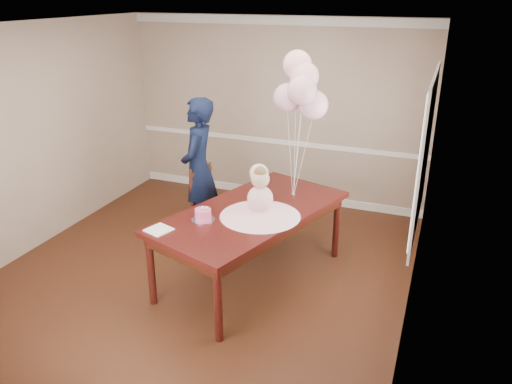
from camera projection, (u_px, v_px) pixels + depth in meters
name	position (u px, v px, depth m)	size (l,w,h in m)	color
floor	(201.00, 274.00, 5.70)	(4.50, 5.00, 0.00)	black
ceiling	(189.00, 26.00, 4.68)	(4.50, 5.00, 0.02)	white
wall_back	(275.00, 112.00, 7.35)	(4.50, 0.02, 2.70)	gray
wall_front	(5.00, 286.00, 3.03)	(4.50, 0.02, 2.70)	gray
wall_left	(28.00, 141.00, 5.95)	(0.02, 5.00, 2.70)	gray
wall_right	(421.00, 192.00, 4.44)	(0.02, 5.00, 2.70)	gray
chair_rail_trim	(274.00, 141.00, 7.51)	(4.50, 0.02, 0.07)	white
crown_molding	(276.00, 20.00, 6.86)	(4.50, 0.02, 0.12)	silver
baseboard_trim	(273.00, 193.00, 7.83)	(4.50, 0.02, 0.12)	white
window_frame	(425.00, 154.00, 4.80)	(0.02, 1.66, 1.56)	silver
window_blinds	(423.00, 154.00, 4.81)	(0.01, 1.50, 1.40)	silver
dining_table_top	(251.00, 212.00, 5.34)	(1.11, 2.22, 0.06)	black
table_apron	(251.00, 220.00, 5.37)	(1.00, 2.11, 0.11)	black
table_leg_fl	(151.00, 270.00, 5.04)	(0.08, 0.08, 0.78)	black
table_leg_fr	(218.00, 305.00, 4.49)	(0.08, 0.08, 0.78)	black
table_leg_bl	(274.00, 207.00, 6.50)	(0.08, 0.08, 0.78)	black
table_leg_br	(336.00, 227.00, 5.95)	(0.08, 0.08, 0.78)	black
baby_skirt	(260.00, 211.00, 5.17)	(0.85, 0.85, 0.11)	#FFBBD1
baby_torso	(260.00, 198.00, 5.12)	(0.27, 0.27, 0.27)	#FFA1CF
baby_head	(260.00, 179.00, 5.04)	(0.19, 0.19, 0.19)	#CAAA8B
baby_hair	(260.00, 173.00, 5.01)	(0.13, 0.13, 0.13)	brown
cake_platter	(203.00, 220.00, 5.10)	(0.24, 0.24, 0.01)	silver
birthday_cake	(203.00, 214.00, 5.08)	(0.17, 0.17, 0.11)	#E74985
cake_flower_a	(203.00, 208.00, 5.05)	(0.03, 0.03, 0.03)	silver
cake_flower_b	(207.00, 208.00, 5.05)	(0.03, 0.03, 0.03)	silver
rose_vase_near	(259.00, 190.00, 5.63)	(0.11, 0.11, 0.18)	white
roses_near	(259.00, 173.00, 5.56)	(0.21, 0.21, 0.21)	#FCD3D8
napkin	(159.00, 230.00, 4.88)	(0.22, 0.22, 0.01)	white
balloon_weight	(293.00, 195.00, 5.70)	(0.04, 0.04, 0.02)	white
balloon_a	(287.00, 98.00, 5.35)	(0.31, 0.31, 0.31)	#E09FBC
balloon_b	(302.00, 90.00, 5.14)	(0.31, 0.31, 0.31)	#E8A4C1
balloon_c	(304.00, 77.00, 5.27)	(0.31, 0.31, 0.31)	#FFB4CA
balloon_d	(297.00, 65.00, 5.31)	(0.31, 0.31, 0.31)	#FFB4C1
balloon_e	(314.00, 105.00, 5.27)	(0.31, 0.31, 0.31)	#FFB4D5
balloon_ribbon_a	(290.00, 155.00, 5.55)	(0.00, 0.00, 0.93)	white
balloon_ribbon_b	(297.00, 153.00, 5.45)	(0.00, 0.00, 1.05)	white
balloon_ribbon_c	(298.00, 145.00, 5.51)	(0.00, 0.00, 1.16)	silver
balloon_ribbon_d	(295.00, 139.00, 5.53)	(0.00, 0.00, 1.27)	silver
balloon_ribbon_e	(303.00, 159.00, 5.51)	(0.00, 0.00, 0.88)	white
dining_chair_seat	(213.00, 210.00, 6.33)	(0.42, 0.42, 0.05)	#3A1F0F
chair_leg_fl	(194.00, 226.00, 6.39)	(0.04, 0.04, 0.41)	#391E0F
chair_leg_fr	(214.00, 234.00, 6.19)	(0.04, 0.04, 0.41)	#3B1B10
chair_leg_bl	(213.00, 218.00, 6.64)	(0.04, 0.04, 0.41)	#3B1410
chair_leg_br	(232.00, 225.00, 6.44)	(0.04, 0.04, 0.41)	#36130E
chair_back_post_l	(192.00, 190.00, 6.21)	(0.04, 0.04, 0.53)	#3D1610
chair_back_post_r	(211.00, 182.00, 6.46)	(0.04, 0.04, 0.53)	#3D2010
chair_slat_low	(202.00, 194.00, 6.38)	(0.03, 0.38, 0.05)	#381A0F
chair_slat_mid	(201.00, 183.00, 6.32)	(0.03, 0.38, 0.05)	#3A190F
chair_slat_top	(201.00, 172.00, 6.27)	(0.03, 0.38, 0.05)	#391F0F
woman	(199.00, 169.00, 6.33)	(0.66, 0.44, 1.82)	black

